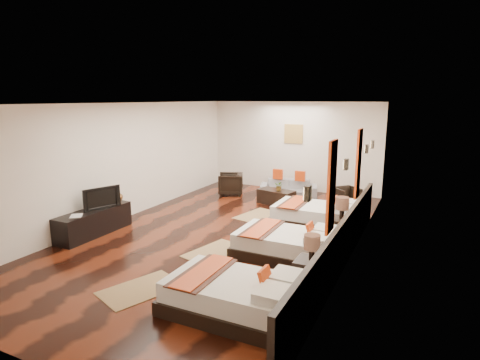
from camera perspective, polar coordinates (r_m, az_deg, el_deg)
The scene contains 30 objects.
floor at distance 8.73m, azimuth -2.43°, elevation -7.72°, with size 5.50×9.50×0.01m, color black.
ceiling at distance 8.23m, azimuth -2.60°, elevation 11.00°, with size 5.50×9.50×0.01m, color white.
back_wall at distance 12.70m, azimuth 7.71°, elevation 4.83°, with size 5.50×0.01×2.80m, color silver.
left_wall at distance 9.95m, azimuth -16.62°, elevation 2.55°, with size 0.01×9.50×2.80m, color silver.
right_wall at distance 7.49m, azimuth 16.37°, elevation -0.34°, with size 0.01×9.50×2.80m, color silver.
headboard_panel at distance 7.00m, azimuth 14.47°, elevation -9.19°, with size 0.08×6.60×0.90m, color black.
bed_near at distance 5.64m, azimuth -0.52°, elevation -16.32°, with size 1.92×1.21×0.73m.
bed_mid at distance 7.47m, azimuth 6.93°, elevation -9.18°, with size 1.90×1.19×0.72m.
bed_far at distance 9.33m, azimuth 11.04°, elevation -4.98°, with size 1.95×1.23×0.74m.
nightstand_a at distance 6.25m, azimuth 10.19°, elevation -12.89°, with size 0.46×0.46×0.91m.
nightstand_b at distance 8.23m, azimuth 14.36°, elevation -6.75°, with size 0.50×0.50×0.99m.
jute_mat_near at distance 6.53m, azimuth -14.08°, elevation -15.02°, with size 0.75×1.20×0.01m, color olive.
jute_mat_mid at distance 7.73m, azimuth -3.55°, elevation -10.30°, with size 0.75×1.20×0.01m, color olive.
jute_mat_far at distance 10.00m, azimuth 2.64°, elevation -5.12°, with size 0.75×1.20×0.01m, color olive.
tv_console at distance 9.16m, azimuth -20.30°, elevation -5.71°, with size 0.50×1.80×0.55m, color black.
tv at distance 9.11m, azimuth -19.51°, elevation -2.38°, with size 0.83×0.11×0.48m, color black.
book at distance 8.69m, azimuth -23.30°, elevation -4.88°, with size 0.22×0.30×0.03m, color black.
figurine at distance 9.52m, azimuth -17.47°, elevation -2.14°, with size 0.31×0.31×0.32m, color brown.
sofa at distance 12.03m, azimuth 7.02°, elevation -1.13°, with size 1.68×0.66×0.49m, color gray.
armchair_left at distance 12.06m, azimuth -1.39°, elevation -0.58°, with size 0.71×0.73×0.66m, color black.
armchair_right at distance 11.06m, azimuth 15.12°, elevation -2.41°, with size 0.59×0.61×0.56m, color black.
coffee_table at distance 11.07m, azimuth 5.25°, elevation -2.45°, with size 1.00×0.50×0.40m, color black.
table_plant at distance 10.91m, azimuth 5.68°, elevation -0.87°, with size 0.24×0.21×0.27m, color #2A6020.
orange_panel_a at distance 5.60m, azimuth 13.06°, elevation -1.00°, with size 0.04×0.40×1.30m, color #D86014.
orange_panel_b at distance 7.73m, azimuth 16.72°, elevation 2.27°, with size 0.04×0.40×1.30m, color #D86014.
sconce_near at distance 4.53m, azimuth 9.72°, elevation -1.89°, with size 0.07×0.12×0.18m.
sconce_mid at distance 6.64m, azimuth 15.04°, elevation 2.19°, with size 0.07×0.12×0.18m.
sconce_far at distance 8.79m, azimuth 17.79°, elevation 4.29°, with size 0.07×0.12×0.18m.
sconce_lounge at distance 9.68m, azimuth 18.56°, elevation 4.87°, with size 0.07×0.12×0.18m.
gold_artwork at distance 12.64m, azimuth 7.73°, elevation 6.62°, with size 0.60×0.04×0.60m, color #AD873F.
Camera 1 is at (3.90, -7.24, 2.91)m, focal length 29.57 mm.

